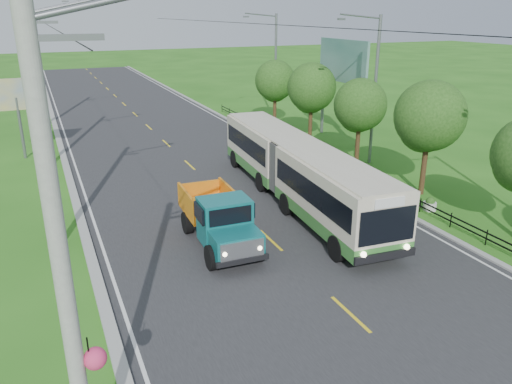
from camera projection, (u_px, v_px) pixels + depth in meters
ground at (350, 314)px, 16.02m from camera, size 240.00×240.00×0.00m
road at (181, 157)px, 33.24m from camera, size 14.00×120.00×0.02m
curb_left at (67, 169)px, 30.49m from camera, size 0.40×120.00×0.15m
curb_right at (277, 146)px, 35.92m from camera, size 0.30×120.00×0.10m
edge_line_left at (76, 169)px, 30.72m from camera, size 0.12×120.00×0.00m
edge_line_right at (271, 147)px, 35.74m from camera, size 0.12×120.00×0.00m
centre_dash at (350, 314)px, 16.02m from camera, size 0.12×2.20×0.00m
railing_right at (332, 163)px, 30.99m from camera, size 0.04×40.00×0.60m
pole_nearest at (66, 271)px, 8.65m from camera, size 3.51×0.44×10.00m
pole_near at (42, 125)px, 18.91m from camera, size 3.51×0.32×10.00m
pole_mid at (35, 85)px, 29.24m from camera, size 3.51×0.32×10.00m
pole_far at (32, 66)px, 39.57m from camera, size 3.51×0.32×10.00m
tree_third at (428, 119)px, 25.39m from camera, size 3.60×3.62×6.00m
tree_fourth at (359, 108)px, 30.69m from camera, size 3.24×3.31×5.40m
tree_fifth at (311, 90)px, 35.76m from camera, size 3.48×3.52×5.80m
tree_back at (275, 82)px, 41.00m from camera, size 3.30×3.36×5.50m
streetlight_mid at (373, 85)px, 30.42m from camera, size 3.02×0.20×9.07m
streetlight_far at (274, 64)px, 42.47m from camera, size 3.02×0.20×9.07m
planter_near at (430, 205)px, 24.34m from camera, size 0.64×0.64×0.67m
planter_mid at (340, 162)px, 31.22m from camera, size 0.64×0.64×0.67m
planter_far at (283, 135)px, 38.11m from camera, size 0.64×0.64×0.67m
billboard_left at (16, 100)px, 31.77m from camera, size 3.00×0.20×5.20m
billboard_right at (342, 67)px, 36.06m from camera, size 0.24×6.00×7.30m
bus at (297, 167)px, 24.94m from camera, size 3.66×16.03×3.07m
dump_truck at (219, 216)px, 20.36m from camera, size 2.30×5.55×2.30m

